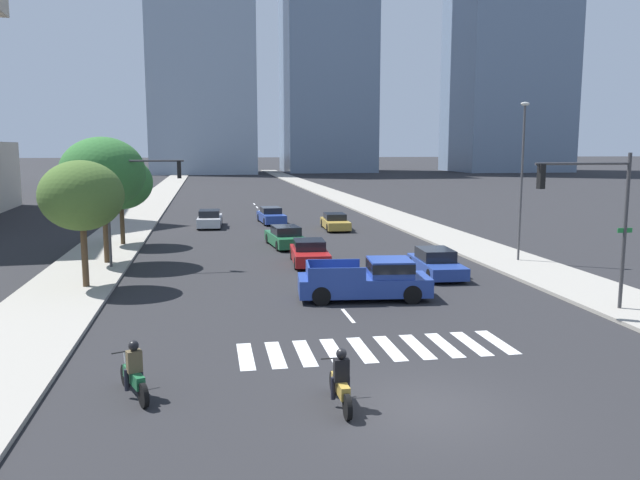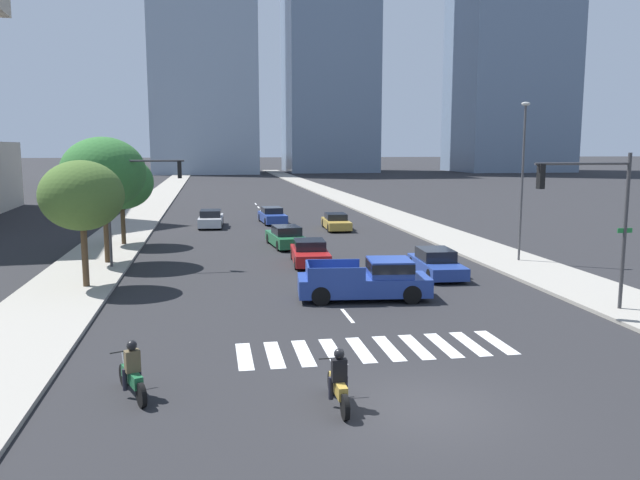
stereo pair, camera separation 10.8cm
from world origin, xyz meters
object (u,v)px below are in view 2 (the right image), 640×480
sedan_silver_5 (211,219)px  street_lamp_east (523,171)px  street_tree_second (103,173)px  motorcycle_lead (338,384)px  sedan_green_1 (286,237)px  traffic_signal_near (593,204)px  traffic_signal_far (137,190)px  sedan_red_4 (310,253)px  sedan_blue_2 (436,263)px  sedan_gold_0 (336,222)px  sedan_blue_3 (272,216)px  pickup_truck (370,280)px  motorcycle_trailing (132,374)px  street_tree_third (121,183)px  street_tree_nearest (82,196)px

sedan_silver_5 → street_lamp_east: size_ratio=0.58×
street_tree_second → motorcycle_lead: bearing=-67.5°
sedan_green_1 → traffic_signal_near: size_ratio=0.83×
traffic_signal_near → traffic_signal_far: bearing=-34.7°
sedan_green_1 → street_lamp_east: size_ratio=0.58×
street_lamp_east → street_tree_second: street_lamp_east is taller
street_tree_second → sedan_red_4: bearing=-8.1°
sedan_red_4 → sedan_blue_2: bearing=57.7°
street_lamp_east → sedan_gold_0: bearing=114.3°
sedan_gold_0 → traffic_signal_near: traffic_signal_near is taller
sedan_blue_3 → pickup_truck: bearing=-1.3°
motorcycle_trailing → sedan_blue_3: motorcycle_trailing is taller
pickup_truck → sedan_gold_0: (3.03, 22.35, -0.24)m
pickup_truck → traffic_signal_near: 9.01m
motorcycle_trailing → sedan_blue_3: size_ratio=0.43×
sedan_silver_5 → traffic_signal_far: traffic_signal_far is taller
sedan_gold_0 → sedan_blue_2: bearing=7.0°
motorcycle_trailing → sedan_silver_5: motorcycle_trailing is taller
traffic_signal_near → sedan_blue_3: bearing=-73.9°
sedan_blue_2 → sedan_blue_3: (-5.87, 22.97, 0.03)m
pickup_truck → street_lamp_east: bearing=39.7°
sedan_blue_3 → street_tree_third: (-10.54, -10.74, 3.44)m
street_tree_nearest → street_tree_second: (0.00, 5.99, 0.76)m
motorcycle_lead → sedan_red_4: bearing=-7.2°
motorcycle_trailing → street_lamp_east: size_ratio=0.25×
motorcycle_lead → traffic_signal_far: (-6.65, 19.11, 3.53)m
pickup_truck → street_lamp_east: size_ratio=0.66×
motorcycle_trailing → sedan_silver_5: (2.03, 34.60, 0.05)m
traffic_signal_far → motorcycle_lead: bearing=-70.8°
street_tree_second → street_tree_third: size_ratio=1.19×
sedan_gold_0 → sedan_red_4: bearing=-14.4°
motorcycle_lead → sedan_gold_0: bearing=-11.6°
sedan_red_4 → traffic_signal_near: size_ratio=0.76×
motorcycle_lead → motorcycle_trailing: same height
traffic_signal_near → street_lamp_east: size_ratio=0.70×
traffic_signal_near → sedan_red_4: bearing=-54.1°
pickup_truck → sedan_gold_0: bearing=88.3°
sedan_blue_2 → motorcycle_trailing: bearing=-40.6°
sedan_silver_5 → street_tree_nearest: bearing=168.8°
street_lamp_east → motorcycle_trailing: bearing=-139.6°
sedan_green_1 → street_tree_third: bearing=73.5°
sedan_gold_0 → street_lamp_east: street_lamp_east is taller
sedan_blue_3 → street_tree_second: bearing=-35.5°
motorcycle_trailing → sedan_blue_2: motorcycle_trailing is taller
sedan_green_1 → sedan_blue_3: sedan_green_1 is taller
motorcycle_trailing → pickup_truck: pickup_truck is taller
sedan_red_4 → traffic_signal_far: 9.59m
motorcycle_trailing → pickup_truck: 12.41m
sedan_red_4 → street_tree_third: bearing=-123.7°
street_tree_second → traffic_signal_far: bearing=-36.7°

